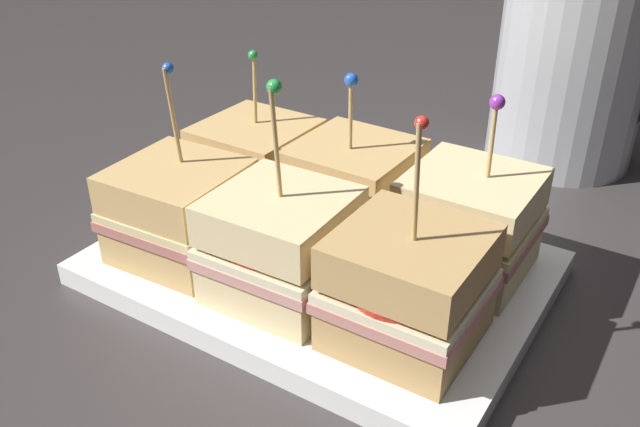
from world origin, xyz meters
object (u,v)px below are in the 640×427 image
object	(u,v)px
sandwich_front_center	(283,246)
sandwich_back_left	(257,164)
serving_platter	(320,268)
sandwich_front_right	(408,288)
sandwich_front_left	(180,211)
sandwich_back_center	(355,190)
sandwich_back_right	(469,223)
kettle_steel	(575,51)

from	to	relation	value
sandwich_front_center	sandwich_back_left	xyz separation A→B (m)	(-0.10, 0.10, -0.00)
serving_platter	sandwich_front_right	size ratio (longest dim) A/B	2.11
sandwich_front_left	sandwich_back_center	distance (m)	0.14
serving_platter	sandwich_back_left	size ratio (longest dim) A/B	2.44
sandwich_front_right	sandwich_back_right	size ratio (longest dim) A/B	1.13
sandwich_front_right	sandwich_front_left	bearing A→B (deg)	-179.60
sandwich_back_center	sandwich_back_right	size ratio (longest dim) A/B	0.99
sandwich_front_left	sandwich_back_right	bearing A→B (deg)	26.94
sandwich_front_left	kettle_steel	size ratio (longest dim) A/B	0.59
sandwich_front_center	sandwich_back_left	size ratio (longest dim) A/B	1.17
sandwich_front_center	sandwich_back_right	size ratio (longest dim) A/B	1.15
sandwich_front_center	sandwich_front_right	bearing A→B (deg)	1.32
sandwich_front_left	sandwich_back_right	size ratio (longest dim) A/B	1.08
sandwich_front_left	sandwich_front_center	world-z (taller)	sandwich_front_center
sandwich_front_center	sandwich_back_left	world-z (taller)	sandwich_front_center
sandwich_front_right	sandwich_back_center	xyz separation A→B (m)	(-0.10, 0.10, 0.00)
sandwich_front_left	serving_platter	bearing A→B (deg)	27.45
kettle_steel	serving_platter	bearing A→B (deg)	-105.88
serving_platter	sandwich_back_left	world-z (taller)	sandwich_back_left
sandwich_back_left	kettle_steel	distance (m)	0.35
sandwich_back_right	serving_platter	bearing A→B (deg)	-153.56
serving_platter	kettle_steel	xyz separation A→B (m)	(0.10, 0.33, 0.11)
sandwich_back_left	sandwich_back_center	distance (m)	0.10
sandwich_front_center	sandwich_back_right	world-z (taller)	sandwich_front_center
sandwich_front_left	sandwich_back_left	size ratio (longest dim) A/B	1.11
serving_platter	sandwich_front_right	xyz separation A→B (m)	(0.10, -0.05, 0.05)
sandwich_front_center	kettle_steel	distance (m)	0.40
sandwich_front_left	kettle_steel	distance (m)	0.43
serving_platter	sandwich_front_right	world-z (taller)	sandwich_front_right
serving_platter	sandwich_front_left	world-z (taller)	sandwich_front_left
serving_platter	sandwich_back_left	distance (m)	0.12
serving_platter	sandwich_back_left	bearing A→B (deg)	152.94
sandwich_front_left	sandwich_front_center	bearing A→B (deg)	-0.51
sandwich_back_right	kettle_steel	distance (m)	0.29
sandwich_front_right	kettle_steel	world-z (taller)	kettle_steel
sandwich_back_left	sandwich_back_right	world-z (taller)	sandwich_back_right
sandwich_back_center	kettle_steel	distance (m)	0.30
sandwich_front_right	kettle_steel	size ratio (longest dim) A/B	0.62
sandwich_front_center	sandwich_front_right	size ratio (longest dim) A/B	1.01
serving_platter	sandwich_back_right	size ratio (longest dim) A/B	2.39
sandwich_front_left	kettle_steel	bearing A→B (deg)	63.43
serving_platter	sandwich_front_left	size ratio (longest dim) A/B	2.21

